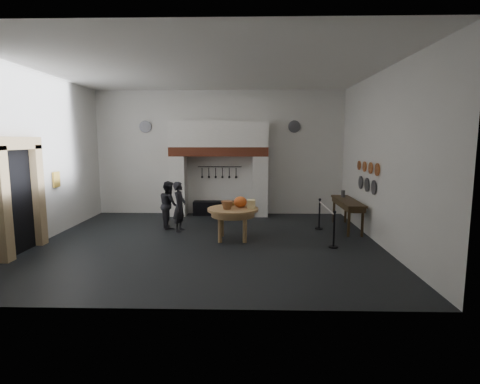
{
  "coord_description": "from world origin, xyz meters",
  "views": [
    {
      "loc": [
        1.09,
        -9.73,
        2.73
      ],
      "look_at": [
        0.84,
        0.12,
        1.35
      ],
      "focal_mm": 28.0,
      "sensor_mm": 36.0,
      "label": 1
    }
  ],
  "objects_px": {
    "work_table": "(233,209)",
    "barrier_post_far": "(319,215)",
    "iron_range": "(220,208)",
    "barrier_post_near": "(334,230)",
    "visitor_near": "(180,207)",
    "side_table": "(348,201)",
    "visitor_far": "(169,205)"
  },
  "relations": [
    {
      "from": "visitor_far",
      "to": "barrier_post_near",
      "type": "xyz_separation_m",
      "value": [
        4.64,
        -2.02,
        -0.29
      ]
    },
    {
      "from": "visitor_near",
      "to": "work_table",
      "type": "bearing_deg",
      "value": -111.09
    },
    {
      "from": "side_table",
      "to": "work_table",
      "type": "bearing_deg",
      "value": -159.28
    },
    {
      "from": "iron_range",
      "to": "side_table",
      "type": "height_order",
      "value": "side_table"
    },
    {
      "from": "work_table",
      "to": "side_table",
      "type": "distance_m",
      "value": 3.7
    },
    {
      "from": "iron_range",
      "to": "visitor_far",
      "type": "xyz_separation_m",
      "value": [
        -1.39,
        -2.11,
        0.49
      ]
    },
    {
      "from": "work_table",
      "to": "barrier_post_near",
      "type": "relative_size",
      "value": 1.55
    },
    {
      "from": "iron_range",
      "to": "barrier_post_near",
      "type": "height_order",
      "value": "barrier_post_near"
    },
    {
      "from": "work_table",
      "to": "barrier_post_far",
      "type": "xyz_separation_m",
      "value": [
        2.6,
        1.27,
        -0.39
      ]
    },
    {
      "from": "work_table",
      "to": "visitor_far",
      "type": "distance_m",
      "value": 2.41
    },
    {
      "from": "visitor_far",
      "to": "side_table",
      "type": "relative_size",
      "value": 0.67
    },
    {
      "from": "side_table",
      "to": "barrier_post_near",
      "type": "bearing_deg",
      "value": -112.77
    },
    {
      "from": "barrier_post_far",
      "to": "work_table",
      "type": "bearing_deg",
      "value": -153.97
    },
    {
      "from": "visitor_near",
      "to": "side_table",
      "type": "bearing_deg",
      "value": -77.88
    },
    {
      "from": "visitor_far",
      "to": "barrier_post_near",
      "type": "bearing_deg",
      "value": -137.09
    },
    {
      "from": "iron_range",
      "to": "visitor_far",
      "type": "relative_size",
      "value": 1.29
    },
    {
      "from": "visitor_near",
      "to": "barrier_post_near",
      "type": "relative_size",
      "value": 1.67
    },
    {
      "from": "visitor_near",
      "to": "side_table",
      "type": "height_order",
      "value": "visitor_near"
    },
    {
      "from": "visitor_near",
      "to": "side_table",
      "type": "distance_m",
      "value": 5.11
    },
    {
      "from": "iron_range",
      "to": "visitor_near",
      "type": "distance_m",
      "value": 2.74
    },
    {
      "from": "side_table",
      "to": "barrier_post_far",
      "type": "xyz_separation_m",
      "value": [
        -0.85,
        -0.04,
        -0.42
      ]
    },
    {
      "from": "visitor_far",
      "to": "barrier_post_near",
      "type": "height_order",
      "value": "visitor_far"
    },
    {
      "from": "iron_range",
      "to": "barrier_post_near",
      "type": "xyz_separation_m",
      "value": [
        3.25,
        -4.12,
        0.2
      ]
    },
    {
      "from": "iron_range",
      "to": "work_table",
      "type": "bearing_deg",
      "value": -79.3
    },
    {
      "from": "visitor_far",
      "to": "barrier_post_far",
      "type": "xyz_separation_m",
      "value": [
        4.64,
        -0.02,
        -0.29
      ]
    },
    {
      "from": "barrier_post_near",
      "to": "barrier_post_far",
      "type": "distance_m",
      "value": 2.0
    },
    {
      "from": "visitor_near",
      "to": "barrier_post_near",
      "type": "xyz_separation_m",
      "value": [
        4.24,
        -1.62,
        -0.3
      ]
    },
    {
      "from": "iron_range",
      "to": "barrier_post_far",
      "type": "relative_size",
      "value": 2.11
    },
    {
      "from": "iron_range",
      "to": "barrier_post_far",
      "type": "bearing_deg",
      "value": -33.22
    },
    {
      "from": "iron_range",
      "to": "side_table",
      "type": "xyz_separation_m",
      "value": [
        4.1,
        -2.09,
        0.62
      ]
    },
    {
      "from": "work_table",
      "to": "barrier_post_far",
      "type": "relative_size",
      "value": 1.55
    },
    {
      "from": "iron_range",
      "to": "work_table",
      "type": "relative_size",
      "value": 1.36
    }
  ]
}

